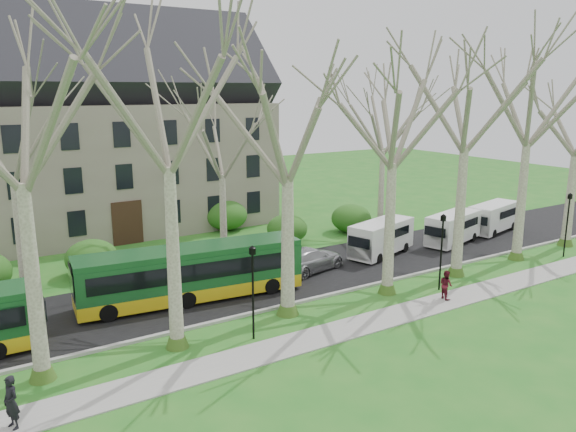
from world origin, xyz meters
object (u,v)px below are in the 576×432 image
object	(u,v)px
van_c	(493,218)
pedestrian_b	(446,285)
van_b	(453,229)
pedestrian_a	(11,402)
bus_follow	(192,273)
van_a	(381,238)
sedan	(309,259)

from	to	relation	value
van_c	pedestrian_b	bearing A→B (deg)	-163.45
van_c	pedestrian_b	size ratio (longest dim) A/B	3.28
van_b	pedestrian_b	distance (m)	11.66
pedestrian_a	pedestrian_b	distance (m)	21.26
bus_follow	van_a	world-z (taller)	bus_follow
pedestrian_a	van_b	bearing A→B (deg)	82.22
pedestrian_b	van_a	bearing A→B (deg)	-6.33
van_a	van_b	size ratio (longest dim) A/B	1.03
van_c	pedestrian_a	distance (m)	36.62
van_a	pedestrian_a	world-z (taller)	van_a
van_b	pedestrian_b	bearing A→B (deg)	-155.24
van_a	van_b	world-z (taller)	van_a
van_c	bus_follow	bearing A→B (deg)	168.87
van_c	pedestrian_b	xyz separation A→B (m)	(-14.30, -8.17, -0.34)
bus_follow	van_b	world-z (taller)	bus_follow
van_b	pedestrian_a	size ratio (longest dim) A/B	2.79
van_a	pedestrian_a	distance (m)	25.34
bus_follow	pedestrian_a	size ratio (longest dim) A/B	6.45
sedan	van_c	size ratio (longest dim) A/B	0.99
van_c	pedestrian_a	xyz separation A→B (m)	(-35.56, -8.74, -0.21)
bus_follow	van_c	bearing A→B (deg)	8.31
van_b	pedestrian_a	bearing A→B (deg)	179.74
pedestrian_b	van_c	bearing A→B (deg)	-49.00
sedan	van_c	distance (m)	17.84
pedestrian_a	van_a	bearing A→B (deg)	87.23
van_b	bus_follow	bearing A→B (deg)	165.48
sedan	van_a	size ratio (longest dim) A/B	0.96
van_a	pedestrian_b	world-z (taller)	van_a
bus_follow	sedan	size ratio (longest dim) A/B	2.32
pedestrian_b	bus_follow	bearing A→B (deg)	69.22
pedestrian_a	sedan	bearing A→B (deg)	92.71
van_c	sedan	bearing A→B (deg)	167.81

